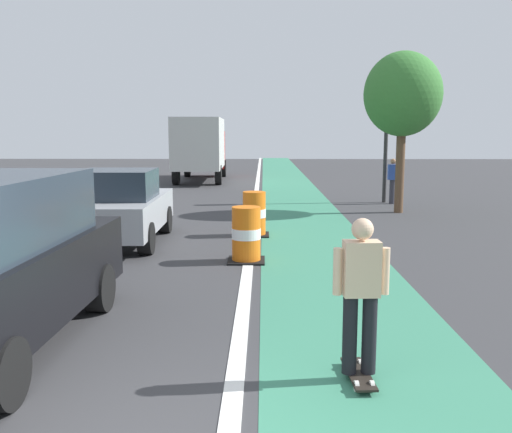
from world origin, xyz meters
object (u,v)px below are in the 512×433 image
Objects in this scene: skateboarder_on_lane at (361,294)px; parked_sedan_second at (120,207)px; traffic_barrel_front at (246,235)px; delivery_truck_down_block at (201,146)px; pedestrian_crossing at (393,180)px; traffic_barrel_mid at (254,214)px; street_tree_sidewalk at (403,95)px; traffic_light_corner at (387,105)px.

parked_sedan_second is (-4.27, 7.14, -0.08)m from skateboarder_on_lane.
delivery_truck_down_block is at bearing 98.98° from traffic_barrel_front.
parked_sedan_second is 16.74m from delivery_truck_down_block.
delivery_truck_down_block is (-4.24, 23.85, 0.94)m from skateboarder_on_lane.
skateboarder_on_lane is 0.22× the size of delivery_truck_down_block.
parked_sedan_second is 3.48m from traffic_barrel_front.
pedestrian_crossing is (4.94, 9.12, 0.33)m from traffic_barrel_front.
skateboarder_on_lane is 0.41× the size of parked_sedan_second.
skateboarder_on_lane is 8.23m from traffic_barrel_mid.
pedestrian_crossing is 0.32× the size of street_tree_sidewalk.
traffic_barrel_mid is 0.21× the size of traffic_light_corner.
street_tree_sidewalk is at bearing 42.10° from traffic_barrel_mid.
traffic_light_corner reaches higher than skateboarder_on_lane.
pedestrian_crossing is at bearing 52.55° from traffic_barrel_mid.
delivery_truck_down_block is at bearing 130.47° from traffic_light_corner.
traffic_barrel_front is at bearing -31.64° from parked_sedan_second.
traffic_barrel_mid is (3.06, 0.99, -0.30)m from parked_sedan_second.
parked_sedan_second reaches higher than traffic_barrel_front.
skateboarder_on_lane is at bearing -104.09° from pedestrian_crossing.
pedestrian_crossing is at bearing 75.91° from skateboarder_on_lane.
parked_sedan_second is 11.22m from traffic_light_corner.
traffic_barrel_mid is at bearing 98.41° from skateboarder_on_lane.
traffic_barrel_front is at bearing -123.92° from street_tree_sidewalk.
traffic_barrel_front is 0.22× the size of street_tree_sidewalk.
traffic_barrel_mid is 8.68m from traffic_light_corner.
traffic_light_corner is 3.17× the size of pedestrian_crossing.
skateboarder_on_lane is at bearing -59.14° from parked_sedan_second.
skateboarder_on_lane is at bearing -81.59° from traffic_barrel_mid.
traffic_barrel_front is at bearing 103.88° from skateboarder_on_lane.
delivery_truck_down_block reaches higher than pedestrian_crossing.
parked_sedan_second is at bearing -146.18° from street_tree_sidewalk.
traffic_light_corner is 2.67m from pedestrian_crossing.
skateboarder_on_lane is 0.33× the size of traffic_light_corner.
traffic_light_corner is (4.64, 6.71, 2.97)m from traffic_barrel_mid.
traffic_light_corner reaches higher than traffic_barrel_mid.
traffic_light_corner is 1.02× the size of street_tree_sidewalk.
street_tree_sidewalk is at bearing -56.89° from delivery_truck_down_block.
skateboarder_on_lane is 1.05× the size of pedestrian_crossing.
traffic_light_corner is at bearing 63.49° from traffic_barrel_front.
traffic_barrel_mid is 0.22× the size of street_tree_sidewalk.
pedestrian_crossing is (0.19, -0.41, -2.64)m from traffic_light_corner.
skateboarder_on_lane is at bearing -79.91° from delivery_truck_down_block.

